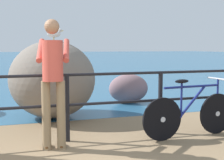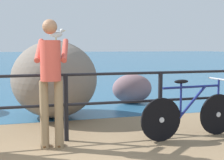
{
  "view_description": "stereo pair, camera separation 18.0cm",
  "coord_description": "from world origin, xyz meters",
  "px_view_note": "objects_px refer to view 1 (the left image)",
  "views": [
    {
      "loc": [
        0.05,
        -2.32,
        1.41
      ],
      "look_at": [
        1.58,
        2.59,
        0.86
      ],
      "focal_mm": 49.55,
      "sensor_mm": 36.0,
      "label": 1
    },
    {
      "loc": [
        0.23,
        -2.37,
        1.41
      ],
      "look_at": [
        1.58,
        2.59,
        0.86
      ],
      "focal_mm": 49.55,
      "sensor_mm": 36.0,
      "label": 2
    }
  ],
  "objects_px": {
    "person_at_railing": "(53,78)",
    "seagull": "(54,33)",
    "bicycle": "(191,113)",
    "breakwater_boulder_main": "(52,79)",
    "breakwater_boulder_right": "(129,88)"
  },
  "relations": [
    {
      "from": "bicycle",
      "to": "person_at_railing",
      "type": "xyz_separation_m",
      "value": [
        -2.12,
        0.07,
        0.6
      ]
    },
    {
      "from": "bicycle",
      "to": "breakwater_boulder_right",
      "type": "relative_size",
      "value": 1.66
    },
    {
      "from": "breakwater_boulder_main",
      "to": "breakwater_boulder_right",
      "type": "relative_size",
      "value": 1.83
    },
    {
      "from": "breakwater_boulder_right",
      "to": "person_at_railing",
      "type": "bearing_deg",
      "value": -126.12
    },
    {
      "from": "seagull",
      "to": "person_at_railing",
      "type": "bearing_deg",
      "value": -82.74
    },
    {
      "from": "person_at_railing",
      "to": "seagull",
      "type": "relative_size",
      "value": 5.2
    },
    {
      "from": "bicycle",
      "to": "breakwater_boulder_main",
      "type": "distance_m",
      "value": 2.82
    },
    {
      "from": "bicycle",
      "to": "breakwater_boulder_right",
      "type": "distance_m",
      "value": 3.14
    },
    {
      "from": "breakwater_boulder_main",
      "to": "person_at_railing",
      "type": "bearing_deg",
      "value": -96.03
    },
    {
      "from": "breakwater_boulder_main",
      "to": "seagull",
      "type": "bearing_deg",
      "value": -47.68
    },
    {
      "from": "person_at_railing",
      "to": "breakwater_boulder_main",
      "type": "bearing_deg",
      "value": 4.23
    },
    {
      "from": "breakwater_boulder_main",
      "to": "breakwater_boulder_right",
      "type": "distance_m",
      "value": 2.34
    },
    {
      "from": "bicycle",
      "to": "person_at_railing",
      "type": "relative_size",
      "value": 0.95
    },
    {
      "from": "breakwater_boulder_main",
      "to": "seagull",
      "type": "relative_size",
      "value": 5.46
    },
    {
      "from": "person_at_railing",
      "to": "breakwater_boulder_main",
      "type": "xyz_separation_m",
      "value": [
        0.21,
        1.97,
        -0.22
      ]
    }
  ]
}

